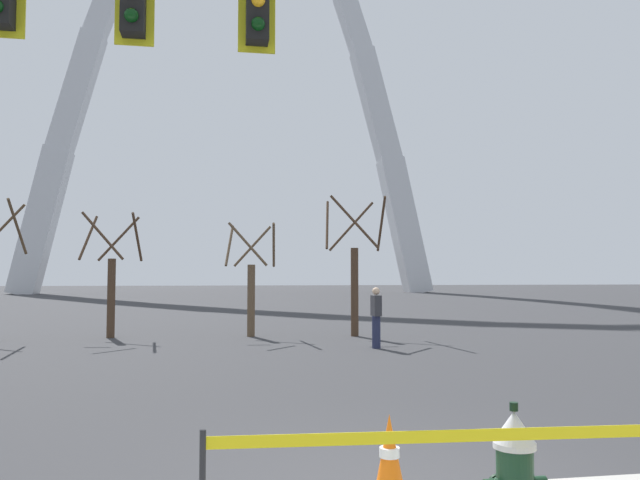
% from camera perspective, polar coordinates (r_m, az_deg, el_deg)
% --- Properties ---
extents(fire_hydrant, '(0.46, 0.48, 0.99)m').
position_cam_1_polar(fire_hydrant, '(4.86, 17.54, -20.17)').
color(fire_hydrant, black).
rests_on(fire_hydrant, ground).
extents(caution_tape_barrier, '(5.53, 0.37, 0.93)m').
position_cam_1_polar(caution_tape_barrier, '(4.79, 26.18, -17.99)').
color(caution_tape_barrier, '#232326').
rests_on(caution_tape_barrier, ground).
extents(traffic_cone_by_hydrant, '(0.36, 0.36, 0.73)m').
position_cam_1_polar(traffic_cone_by_hydrant, '(5.49, 6.45, -19.49)').
color(traffic_cone_by_hydrant, black).
rests_on(traffic_cone_by_hydrant, ground).
extents(monument_arch, '(46.16, 2.74, 54.92)m').
position_cam_1_polar(monument_arch, '(72.60, -8.10, 14.13)').
color(monument_arch, silver).
rests_on(monument_arch, ground).
extents(tree_left_mid, '(1.76, 1.77, 3.81)m').
position_cam_1_polar(tree_left_mid, '(20.05, -18.73, -3.73)').
color(tree_left_mid, '#473323').
rests_on(tree_left_mid, ground).
extents(tree_center_left, '(1.64, 1.65, 3.53)m').
position_cam_1_polar(tree_center_left, '(19.50, -6.39, -4.27)').
color(tree_center_left, brown).
rests_on(tree_center_left, ground).
extents(tree_center_right, '(2.01, 2.02, 4.36)m').
position_cam_1_polar(tree_center_right, '(19.53, 3.19, -3.20)').
color(tree_center_right, '#473323').
rests_on(tree_center_right, ground).
extents(pedestrian_walking_left, '(0.23, 0.36, 1.59)m').
position_cam_1_polar(pedestrian_walking_left, '(16.32, 5.22, -7.10)').
color(pedestrian_walking_left, '#232847').
rests_on(pedestrian_walking_left, ground).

